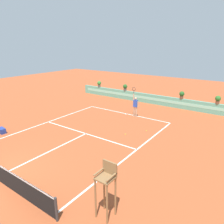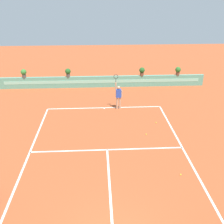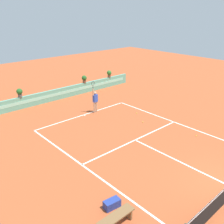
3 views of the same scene
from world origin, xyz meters
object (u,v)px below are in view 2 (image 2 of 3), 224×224
Objects in this scene: tennis_ball_near_baseline at (156,123)px; tennis_ball_by_sideline at (181,175)px; tennis_player at (118,95)px; potted_plant_right at (142,71)px; potted_plant_left at (68,72)px; potted_plant_far_left at (24,73)px; potted_plant_far_right at (178,70)px; tennis_ball_mid_court at (146,134)px.

tennis_ball_by_sideline is (0.05, -5.20, 0.00)m from tennis_ball_near_baseline.
tennis_ball_near_baseline is at bearing 90.59° from tennis_ball_by_sideline.
tennis_player reaches higher than tennis_ball_near_baseline.
tennis_ball_near_baseline is 0.09× the size of potted_plant_right.
tennis_player is 5.33m from potted_plant_right.
potted_plant_left reaches higher than tennis_ball_near_baseline.
potted_plant_far_left is 13.40m from potted_plant_far_right.
tennis_player is 9.10m from potted_plant_far_left.
potted_plant_left is at bearing 180.00° from potted_plant_right.
tennis_ball_mid_court and tennis_ball_by_sideline have the same top height.
tennis_player is at bearing -49.75° from potted_plant_left.
potted_plant_right is at bearing 62.82° from tennis_player.
potted_plant_left is (-5.37, 8.53, 1.38)m from tennis_ball_mid_court.
tennis_player is 3.57× the size of potted_plant_far_left.
tennis_player is 4.16m from tennis_ball_mid_court.
tennis_player is 7.96m from tennis_ball_by_sideline.
tennis_ball_near_baseline is at bearing -115.39° from potted_plant_far_right.
tennis_player is at bearing 134.02° from tennis_ball_near_baseline.
potted_plant_far_right is (9.63, 0.00, 0.00)m from potted_plant_left.
potted_plant_left is at bearing 131.55° from tennis_ball_near_baseline.
tennis_ball_mid_court is 9.63m from potted_plant_far_right.
potted_plant_far_right and potted_plant_right have the same top height.
tennis_player reaches higher than tennis_ball_mid_court.
potted_plant_far_right is at bearing 0.00° from potted_plant_right.
potted_plant_far_right is 1.00× the size of potted_plant_right.
potted_plant_left is (-6.27, 7.08, 1.38)m from tennis_ball_near_baseline.
tennis_player reaches higher than potted_plant_far_left.
tennis_ball_by_sideline is at bearing -72.90° from tennis_player.
tennis_ball_near_baseline is at bearing -91.32° from potted_plant_right.
tennis_ball_near_baseline is 0.09× the size of potted_plant_left.
tennis_ball_mid_court is at bearing 104.27° from tennis_ball_by_sideline.
potted_plant_far_left reaches higher than tennis_ball_by_sideline.
tennis_ball_mid_court is 0.09× the size of potted_plant_far_right.
potted_plant_left reaches higher than tennis_ball_by_sideline.
tennis_ball_by_sideline is at bearing -75.73° from tennis_ball_mid_court.
potted_plant_right is at bearing 89.49° from tennis_ball_by_sideline.
potted_plant_far_left is (-10.04, 7.08, 1.38)m from tennis_ball_near_baseline.
tennis_ball_near_baseline is 12.36m from potted_plant_far_left.
potted_plant_far_right is (13.40, 0.00, 0.00)m from potted_plant_far_left.
potted_plant_far_left is at bearing 136.97° from tennis_ball_mid_court.
tennis_ball_by_sideline is at bearing -90.51° from potted_plant_right.
tennis_ball_by_sideline is at bearing -50.59° from potted_plant_far_left.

